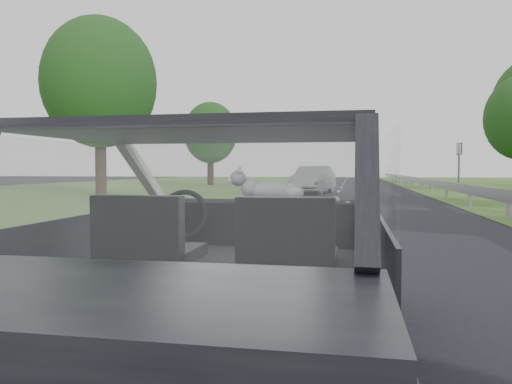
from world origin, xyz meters
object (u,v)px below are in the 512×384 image
at_px(subject_car, 228,253).
at_px(cat, 273,190).
at_px(other_car, 313,180).
at_px(highway_sign, 459,168).

height_order(subject_car, cat, subject_car).
distance_m(cat, other_car, 21.37).
bearing_deg(other_car, cat, -77.11).
distance_m(subject_car, other_car, 21.94).
bearing_deg(cat, subject_car, -114.48).
relative_size(cat, highway_sign, 0.22).
distance_m(cat, highway_sign, 24.80).
relative_size(subject_car, highway_sign, 1.56).
bearing_deg(highway_sign, cat, -107.42).
bearing_deg(subject_car, cat, 72.62).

